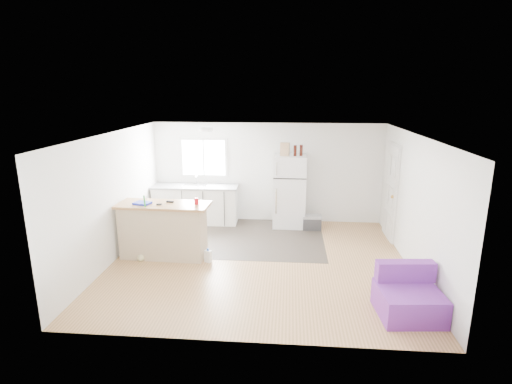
{
  "coord_description": "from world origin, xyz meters",
  "views": [
    {
      "loc": [
        0.52,
        -6.97,
        3.16
      ],
      "look_at": [
        -0.12,
        0.7,
        1.18
      ],
      "focal_mm": 28.0,
      "sensor_mm": 36.0,
      "label": 1
    }
  ],
  "objects_px": {
    "kitchen_cabinets": "(196,204)",
    "bottle_left": "(295,151)",
    "purple_seat": "(408,298)",
    "bottle_right": "(301,150)",
    "blue_tray": "(142,203)",
    "refrigerator": "(289,191)",
    "peninsula": "(163,230)",
    "cleaner_jug": "(208,256)",
    "mop": "(143,249)",
    "red_cup": "(196,201)",
    "cardboard_box": "(285,149)",
    "cooler": "(312,222)"
  },
  "relations": [
    {
      "from": "kitchen_cabinets",
      "to": "purple_seat",
      "type": "xyz_separation_m",
      "value": [
        3.99,
        -3.81,
        -0.21
      ]
    },
    {
      "from": "kitchen_cabinets",
      "to": "peninsula",
      "type": "xyz_separation_m",
      "value": [
        -0.14,
        -2.09,
        0.07
      ]
    },
    {
      "from": "cleaner_jug",
      "to": "bottle_left",
      "type": "height_order",
      "value": "bottle_left"
    },
    {
      "from": "blue_tray",
      "to": "red_cup",
      "type": "bearing_deg",
      "value": 4.02
    },
    {
      "from": "cooler",
      "to": "red_cup",
      "type": "height_order",
      "value": "red_cup"
    },
    {
      "from": "purple_seat",
      "to": "mop",
      "type": "xyz_separation_m",
      "value": [
        -4.48,
        1.5,
        -0.03
      ]
    },
    {
      "from": "cardboard_box",
      "to": "bottle_right",
      "type": "relative_size",
      "value": 1.2
    },
    {
      "from": "refrigerator",
      "to": "kitchen_cabinets",
      "type": "bearing_deg",
      "value": 179.06
    },
    {
      "from": "refrigerator",
      "to": "peninsula",
      "type": "bearing_deg",
      "value": -139.44
    },
    {
      "from": "kitchen_cabinets",
      "to": "blue_tray",
      "type": "relative_size",
      "value": 6.92
    },
    {
      "from": "refrigerator",
      "to": "red_cup",
      "type": "bearing_deg",
      "value": -130.38
    },
    {
      "from": "purple_seat",
      "to": "cleaner_jug",
      "type": "height_order",
      "value": "purple_seat"
    },
    {
      "from": "refrigerator",
      "to": "purple_seat",
      "type": "distance_m",
      "value": 4.18
    },
    {
      "from": "kitchen_cabinets",
      "to": "peninsula",
      "type": "relative_size",
      "value": 1.18
    },
    {
      "from": "mop",
      "to": "bottle_left",
      "type": "xyz_separation_m",
      "value": [
        2.86,
        2.14,
        1.59
      ]
    },
    {
      "from": "cleaner_jug",
      "to": "bottle_right",
      "type": "xyz_separation_m",
      "value": [
        1.75,
        2.18,
        1.7
      ]
    },
    {
      "from": "refrigerator",
      "to": "mop",
      "type": "xyz_separation_m",
      "value": [
        -2.75,
        -2.26,
        -0.62
      ]
    },
    {
      "from": "purple_seat",
      "to": "mop",
      "type": "distance_m",
      "value": 4.72
    },
    {
      "from": "cardboard_box",
      "to": "kitchen_cabinets",
      "type": "bearing_deg",
      "value": 176.34
    },
    {
      "from": "mop",
      "to": "cleaner_jug",
      "type": "bearing_deg",
      "value": -9.78
    },
    {
      "from": "purple_seat",
      "to": "blue_tray",
      "type": "distance_m",
      "value": 4.86
    },
    {
      "from": "peninsula",
      "to": "cleaner_jug",
      "type": "relative_size",
      "value": 6.4
    },
    {
      "from": "peninsula",
      "to": "purple_seat",
      "type": "distance_m",
      "value": 4.49
    },
    {
      "from": "purple_seat",
      "to": "cooler",
      "type": "bearing_deg",
      "value": 103.51
    },
    {
      "from": "cleaner_jug",
      "to": "blue_tray",
      "type": "height_order",
      "value": "blue_tray"
    },
    {
      "from": "cooler",
      "to": "blue_tray",
      "type": "distance_m",
      "value": 3.9
    },
    {
      "from": "cardboard_box",
      "to": "bottle_right",
      "type": "height_order",
      "value": "cardboard_box"
    },
    {
      "from": "cleaner_jug",
      "to": "refrigerator",
      "type": "bearing_deg",
      "value": 80.24
    },
    {
      "from": "cleaner_jug",
      "to": "red_cup",
      "type": "bearing_deg",
      "value": 161.75
    },
    {
      "from": "mop",
      "to": "blue_tray",
      "type": "bearing_deg",
      "value": 82.45
    },
    {
      "from": "purple_seat",
      "to": "kitchen_cabinets",
      "type": "bearing_deg",
      "value": 131.2
    },
    {
      "from": "purple_seat",
      "to": "red_cup",
      "type": "xyz_separation_m",
      "value": [
        -3.47,
        1.74,
        0.87
      ]
    },
    {
      "from": "red_cup",
      "to": "cleaner_jug",
      "type": "bearing_deg",
      "value": -42.43
    },
    {
      "from": "kitchen_cabinets",
      "to": "mop",
      "type": "distance_m",
      "value": 2.37
    },
    {
      "from": "red_cup",
      "to": "peninsula",
      "type": "bearing_deg",
      "value": -178.94
    },
    {
      "from": "kitchen_cabinets",
      "to": "bottle_left",
      "type": "relative_size",
      "value": 8.31
    },
    {
      "from": "peninsula",
      "to": "blue_tray",
      "type": "height_order",
      "value": "blue_tray"
    },
    {
      "from": "kitchen_cabinets",
      "to": "cleaner_jug",
      "type": "xyz_separation_m",
      "value": [
        0.76,
        -2.29,
        -0.35
      ]
    },
    {
      "from": "cooler",
      "to": "cleaner_jug",
      "type": "distance_m",
      "value": 2.86
    },
    {
      "from": "cooler",
      "to": "purple_seat",
      "type": "relative_size",
      "value": 0.48
    },
    {
      "from": "blue_tray",
      "to": "bottle_right",
      "type": "xyz_separation_m",
      "value": [
        3.01,
        2.04,
        0.73
      ]
    },
    {
      "from": "mop",
      "to": "bottle_right",
      "type": "bearing_deg",
      "value": 25.55
    },
    {
      "from": "blue_tray",
      "to": "cardboard_box",
      "type": "height_order",
      "value": "cardboard_box"
    },
    {
      "from": "refrigerator",
      "to": "red_cup",
      "type": "height_order",
      "value": "refrigerator"
    },
    {
      "from": "kitchen_cabinets",
      "to": "cardboard_box",
      "type": "relative_size",
      "value": 6.92
    },
    {
      "from": "cooler",
      "to": "purple_seat",
      "type": "distance_m",
      "value": 3.73
    },
    {
      "from": "cooler",
      "to": "bottle_left",
      "type": "height_order",
      "value": "bottle_left"
    },
    {
      "from": "bottle_right",
      "to": "blue_tray",
      "type": "bearing_deg",
      "value": -145.82
    },
    {
      "from": "cardboard_box",
      "to": "bottle_left",
      "type": "distance_m",
      "value": 0.24
    },
    {
      "from": "refrigerator",
      "to": "bottle_left",
      "type": "height_order",
      "value": "bottle_left"
    }
  ]
}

